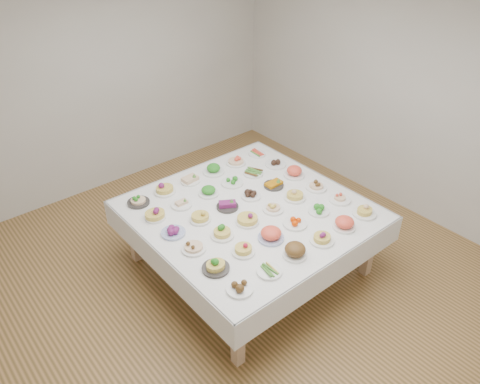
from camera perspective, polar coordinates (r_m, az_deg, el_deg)
room_envelope at (r=4.08m, az=-1.61°, el=9.58°), size 5.02×5.02×2.81m
display_table at (r=4.74m, az=1.16°, el=-2.76°), size 2.14×2.14×0.75m
dish_0 at (r=3.80m, az=-0.04°, el=-11.45°), size 0.22×0.22×0.09m
dish_1 at (r=3.97m, az=3.59°, el=-9.54°), size 0.21×0.21×0.05m
dish_2 at (r=4.12m, az=6.73°, el=-7.10°), size 0.21×0.21×0.13m
dish_3 at (r=4.32m, az=9.99°, el=-5.35°), size 0.22×0.22×0.13m
dish_4 at (r=4.52m, az=12.63°, el=-3.66°), size 0.21×0.21×0.13m
dish_5 at (r=4.75m, az=14.97°, el=-2.12°), size 0.23×0.23×0.13m
dish_6 at (r=3.96m, az=-3.00°, el=-8.64°), size 0.23×0.23×0.15m
dish_7 at (r=4.14m, az=0.41°, el=-6.88°), size 0.21×0.21×0.11m
dish_8 at (r=4.28m, az=3.81°, el=-4.97°), size 0.27×0.27×0.15m
dish_9 at (r=4.50m, az=6.73°, el=-3.61°), size 0.23×0.23×0.09m
dish_10 at (r=4.69m, az=9.59°, el=-2.04°), size 0.21×0.21×0.09m
dish_11 at (r=4.91m, az=12.09°, el=-0.62°), size 0.22×0.22×0.11m
dish_12 at (r=4.18m, az=-5.69°, el=-6.45°), size 0.22×0.22×0.12m
dish_13 at (r=4.32m, az=-2.20°, el=-4.77°), size 0.22×0.22×0.13m
dish_14 at (r=4.48m, az=0.91°, el=-3.03°), size 0.22×0.22×0.14m
dish_15 at (r=4.66m, az=4.08°, el=-1.80°), size 0.21×0.21×0.11m
dish_16 at (r=4.85m, az=6.71°, el=-0.28°), size 0.22×0.22×0.12m
dish_17 at (r=5.05m, az=9.31°, el=0.94°), size 0.23×0.23×0.12m
dish_18 at (r=4.40m, az=-8.17°, el=-4.67°), size 0.23×0.23×0.09m
dish_19 at (r=4.53m, az=-4.89°, el=-2.86°), size 0.21×0.21×0.13m
dish_20 at (r=4.70m, az=-1.54°, el=-1.54°), size 0.22×0.22×0.10m
dish_21 at (r=4.86m, az=1.35°, el=-0.28°), size 0.21×0.21×0.09m
dish_22 at (r=5.04m, az=4.14°, el=1.12°), size 0.21×0.21×0.10m
dish_23 at (r=5.24m, az=6.63°, el=2.46°), size 0.23×0.23×0.12m
dish_24 at (r=4.61m, az=-10.36°, el=-2.50°), size 0.20×0.20×0.14m
dish_25 at (r=4.77m, az=-7.14°, el=-1.38°), size 0.21×0.21×0.08m
dish_26 at (r=4.90m, az=-3.87°, el=0.24°), size 0.21×0.21×0.12m
dish_27 at (r=5.08m, az=-0.97°, el=1.37°), size 0.24×0.24×0.09m
dish_28 at (r=5.26m, az=1.63°, el=2.41°), size 0.25×0.23×0.06m
dish_29 at (r=5.44m, az=4.35°, el=3.61°), size 0.24×0.24×0.09m
dish_30 at (r=4.87m, az=-12.32°, el=-0.91°), size 0.23×0.23×0.11m
dish_31 at (r=4.98m, az=-9.19°, el=0.61°), size 0.23×0.23×0.14m
dish_32 at (r=5.13m, az=-6.11°, el=1.59°), size 0.20×0.20×0.10m
dish_33 at (r=5.27m, az=-3.25°, el=2.95°), size 0.24×0.24×0.14m
dish_34 at (r=5.45m, az=-0.51°, el=4.01°), size 0.23×0.23×0.13m
dish_35 at (r=5.66m, az=2.09°, el=4.73°), size 0.20×0.20×0.05m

